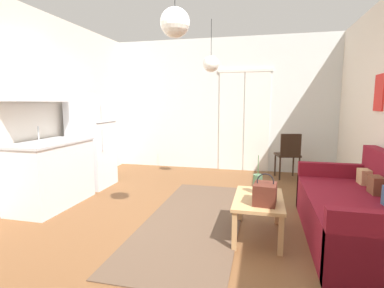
% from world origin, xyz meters
% --- Properties ---
extents(ground_plane, '(5.31, 7.33, 0.10)m').
position_xyz_m(ground_plane, '(0.00, 0.00, -0.05)').
color(ground_plane, brown).
extents(wall_back, '(4.91, 0.13, 2.80)m').
position_xyz_m(wall_back, '(0.02, 3.41, 1.39)').
color(wall_back, silver).
rests_on(wall_back, ground_plane).
extents(area_rug, '(1.14, 2.95, 0.01)m').
position_xyz_m(area_rug, '(0.09, 0.45, 0.01)').
color(area_rug, brown).
rests_on(area_rug, ground_plane).
extents(couch, '(0.95, 1.95, 0.90)m').
position_xyz_m(couch, '(1.94, 0.29, 0.29)').
color(couch, maroon).
rests_on(couch, ground_plane).
extents(coffee_table, '(0.52, 0.86, 0.43)m').
position_xyz_m(coffee_table, '(0.87, 0.17, 0.37)').
color(coffee_table, tan).
rests_on(coffee_table, ground_plane).
extents(bamboo_vase, '(0.11, 0.11, 0.44)m').
position_xyz_m(bamboo_vase, '(0.85, 0.35, 0.54)').
color(bamboo_vase, '#47704C').
rests_on(bamboo_vase, coffee_table).
extents(handbag, '(0.25, 0.29, 0.32)m').
position_xyz_m(handbag, '(0.93, -0.01, 0.54)').
color(handbag, '#512319').
rests_on(handbag, coffee_table).
extents(refrigerator, '(0.62, 0.65, 1.58)m').
position_xyz_m(refrigerator, '(-1.98, 1.51, 0.79)').
color(refrigerator, white).
rests_on(refrigerator, ground_plane).
extents(kitchen_counter, '(0.65, 1.20, 2.10)m').
position_xyz_m(kitchen_counter, '(-2.03, 0.49, 0.78)').
color(kitchen_counter, silver).
rests_on(kitchen_counter, ground_plane).
extents(accent_chair, '(0.50, 0.48, 0.88)m').
position_xyz_m(accent_chair, '(1.38, 2.81, 0.50)').
color(accent_chair, black).
rests_on(accent_chair, ground_plane).
extents(pendant_lamp_near, '(0.29, 0.29, 0.73)m').
position_xyz_m(pendant_lamp_near, '(0.02, -0.11, 2.22)').
color(pendant_lamp_near, black).
extents(pendant_lamp_far, '(0.27, 0.27, 0.85)m').
position_xyz_m(pendant_lamp_far, '(0.02, 1.98, 2.09)').
color(pendant_lamp_far, black).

